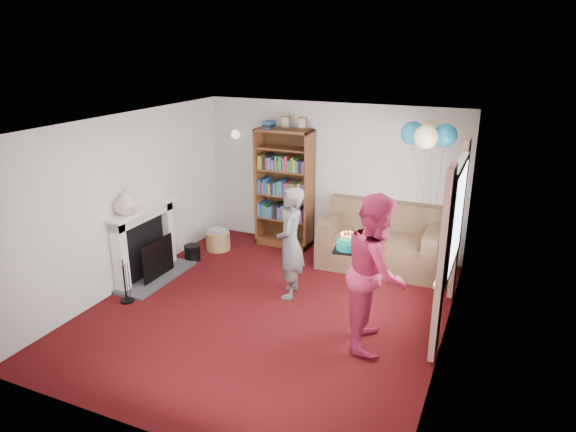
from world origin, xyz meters
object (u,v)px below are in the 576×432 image
at_px(sofa, 381,243).
at_px(person_striped, 290,243).
at_px(bookcase, 285,189).
at_px(person_magenta, 376,271).
at_px(birthday_cake, 348,245).

bearing_deg(sofa, person_striped, -122.08).
xyz_separation_m(bookcase, sofa, (1.78, -0.23, -0.64)).
height_order(person_magenta, birthday_cake, person_magenta).
height_order(sofa, birthday_cake, birthday_cake).
distance_m(sofa, person_magenta, 2.38).
bearing_deg(birthday_cake, person_magenta, -30.93).
relative_size(bookcase, sofa, 1.21).
relative_size(sofa, person_striped, 1.17).
height_order(sofa, person_striped, person_striped).
bearing_deg(person_striped, bookcase, -167.26).
distance_m(sofa, birthday_cake, 2.13).
xyz_separation_m(sofa, person_striped, (-0.91, -1.55, 0.43)).
relative_size(sofa, person_magenta, 1.00).
height_order(sofa, person_magenta, person_magenta).
bearing_deg(person_striped, sofa, 136.25).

